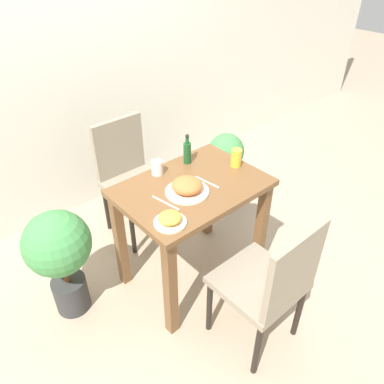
{
  "coord_description": "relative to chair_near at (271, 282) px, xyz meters",
  "views": [
    {
      "loc": [
        -1.19,
        -1.36,
        1.99
      ],
      "look_at": [
        0.0,
        0.0,
        0.7
      ],
      "focal_mm": 35.0,
      "sensor_mm": 36.0,
      "label": 1
    }
  ],
  "objects": [
    {
      "name": "ground_plane",
      "position": [
        0.03,
        0.66,
        -0.5
      ],
      "size": [
        16.0,
        16.0,
        0.0
      ],
      "primitive_type": "plane",
      "color": "tan"
    },
    {
      "name": "wall_back",
      "position": [
        0.03,
        1.91,
        0.8
      ],
      "size": [
        8.0,
        0.05,
        2.6
      ],
      "color": "silver",
      "rests_on": "ground_plane"
    },
    {
      "name": "dining_table",
      "position": [
        0.03,
        0.66,
        0.1
      ],
      "size": [
        0.86,
        0.61,
        0.75
      ],
      "color": "brown",
      "rests_on": "ground_plane"
    },
    {
      "name": "chair_near",
      "position": [
        0.0,
        0.0,
        0.0
      ],
      "size": [
        0.42,
        0.42,
        0.89
      ],
      "rotation": [
        0.0,
        0.0,
        3.14
      ],
      "color": "gray",
      "rests_on": "ground_plane"
    },
    {
      "name": "chair_far",
      "position": [
        0.03,
        1.36,
        0.0
      ],
      "size": [
        0.42,
        0.42,
        0.89
      ],
      "color": "gray",
      "rests_on": "ground_plane"
    },
    {
      "name": "food_plate",
      "position": [
        -0.04,
        0.62,
        0.29
      ],
      "size": [
        0.25,
        0.25,
        0.09
      ],
      "color": "beige",
      "rests_on": "dining_table"
    },
    {
      "name": "side_plate",
      "position": [
        -0.28,
        0.47,
        0.28
      ],
      "size": [
        0.17,
        0.17,
        0.06
      ],
      "color": "beige",
      "rests_on": "dining_table"
    },
    {
      "name": "drink_cup",
      "position": [
        -0.05,
        0.89,
        0.3
      ],
      "size": [
        0.07,
        0.07,
        0.09
      ],
      "color": "silver",
      "rests_on": "dining_table"
    },
    {
      "name": "juice_glass",
      "position": [
        0.39,
        0.64,
        0.31
      ],
      "size": [
        0.07,
        0.07,
        0.12
      ],
      "color": "gold",
      "rests_on": "dining_table"
    },
    {
      "name": "sauce_bottle",
      "position": [
        0.18,
        0.87,
        0.33
      ],
      "size": [
        0.05,
        0.05,
        0.2
      ],
      "color": "#194C23",
      "rests_on": "dining_table"
    },
    {
      "name": "fork_utensil",
      "position": [
        -0.19,
        0.62,
        0.25
      ],
      "size": [
        0.04,
        0.19,
        0.0
      ],
      "rotation": [
        0.0,
        0.0,
        1.74
      ],
      "color": "silver",
      "rests_on": "dining_table"
    },
    {
      "name": "spoon_utensil",
      "position": [
        0.12,
        0.62,
        0.25
      ],
      "size": [
        0.03,
        0.18,
        0.0
      ],
      "rotation": [
        0.0,
        0.0,
        1.69
      ],
      "color": "silver",
      "rests_on": "dining_table"
    },
    {
      "name": "potted_plant_left",
      "position": [
        -0.72,
        0.95,
        -0.02
      ],
      "size": [
        0.38,
        0.38,
        0.74
      ],
      "color": "#333333",
      "rests_on": "ground_plane"
    },
    {
      "name": "potted_plant_right",
      "position": [
        0.83,
        1.14,
        -0.15
      ],
      "size": [
        0.3,
        0.3,
        0.63
      ],
      "color": "#333333",
      "rests_on": "ground_plane"
    }
  ]
}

